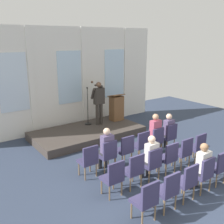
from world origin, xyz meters
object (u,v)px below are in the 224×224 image
(audience_r2_c3, at_px, (201,164))
(chair_r2_c1, at_px, (168,189))
(chair_r0_c5, at_px, (169,135))
(audience_r0_c1, at_px, (106,147))
(chair_r0_c4, at_px, (156,139))
(chair_r0_c3, at_px, (141,144))
(chair_r1_c3, at_px, (169,156))
(chair_r0_c2, at_px, (125,148))
(audience_r0_c5, at_px, (168,130))
(audience_r1_c2, at_px, (150,155))
(chair_r1_c0, at_px, (113,176))
(chair_r1_c4, at_px, (183,151))
(audience_r0_c4, at_px, (154,132))
(speaker, at_px, (99,100))
(chair_r2_c2, at_px, (187,180))
(chair_r1_c2, at_px, (152,162))
(lectern, at_px, (116,108))
(chair_r1_c1, at_px, (134,169))
(chair_r1_c5, at_px, (197,146))
(chair_r0_c0, at_px, (89,159))
(chair_r0_c1, at_px, (108,154))
(chair_r2_c3, at_px, (203,172))
(mic_stand, at_px, (88,116))
(chair_r2_c4, at_px, (219,165))
(chair_r2_c0, at_px, (146,199))

(audience_r2_c3, bearing_deg, chair_r2_c1, -176.26)
(chair_r0_c5, bearing_deg, audience_r0_c1, 178.13)
(chair_r0_c4, height_order, audience_r2_c3, audience_r2_c3)
(chair_r0_c3, distance_m, chair_r1_c3, 1.14)
(chair_r0_c2, relative_size, chair_r0_c3, 1.00)
(audience_r0_c5, height_order, audience_r1_c2, audience_r0_c5)
(chair_r1_c0, bearing_deg, chair_r1_c4, 0.00)
(audience_r0_c4, height_order, audience_r0_c5, audience_r0_c4)
(audience_r0_c1, bearing_deg, speaker, 60.35)
(audience_r1_c2, relative_size, chair_r2_c2, 1.36)
(chair_r1_c2, bearing_deg, chair_r0_c5, 30.95)
(chair_r2_c1, bearing_deg, chair_r1_c2, 60.93)
(speaker, xyz_separation_m, chair_r1_c0, (-2.32, -4.18, -0.78))
(chair_r0_c4, bearing_deg, lectern, 76.98)
(chair_r0_c2, distance_m, chair_r1_c1, 1.31)
(chair_r1_c5, distance_m, audience_r2_c3, 1.67)
(chair_r0_c2, height_order, audience_r0_c4, audience_r0_c4)
(chair_r0_c0, height_order, chair_r1_c3, same)
(chair_r0_c5, xyz_separation_m, chair_r1_c2, (-1.91, -1.14, 0.00))
(chair_r0_c1, bearing_deg, lectern, 49.77)
(chair_r0_c4, xyz_separation_m, audience_r0_c4, (-0.00, 0.08, 0.23))
(audience_r0_c1, height_order, chair_r0_c3, audience_r0_c1)
(chair_r0_c2, xyz_separation_m, chair_r0_c5, (1.91, 0.00, 0.00))
(chair_r1_c4, bearing_deg, chair_r2_c3, -119.07)
(chair_r0_c1, xyz_separation_m, chair_r0_c4, (1.91, 0.00, 0.00))
(speaker, xyz_separation_m, audience_r1_c2, (-1.04, -4.10, -0.61))
(chair_r1_c1, bearing_deg, audience_r1_c2, 7.52)
(mic_stand, distance_m, audience_r2_c3, 5.52)
(chair_r0_c1, bearing_deg, chair_r0_c3, 0.00)
(chair_r0_c5, bearing_deg, chair_r2_c4, -105.53)
(audience_r0_c1, xyz_separation_m, chair_r1_c3, (1.27, -1.23, -0.18))
(chair_r1_c3, height_order, chair_r2_c1, same)
(audience_r0_c1, relative_size, chair_r2_c2, 1.37)
(lectern, height_order, chair_r2_c3, lectern)
(chair_r0_c3, relative_size, chair_r1_c1, 1.00)
(chair_r0_c1, height_order, chair_r1_c2, same)
(chair_r0_c1, relative_size, chair_r2_c3, 1.00)
(chair_r0_c4, xyz_separation_m, chair_r1_c0, (-2.55, -1.14, 0.00))
(chair_r1_c4, relative_size, chair_r1_c5, 1.00)
(chair_r1_c3, bearing_deg, chair_r2_c3, -90.00)
(chair_r0_c4, bearing_deg, speaker, 94.30)
(speaker, distance_m, lectern, 1.06)
(audience_r0_c4, xyz_separation_m, audience_r1_c2, (-1.27, -1.14, -0.05))
(chair_r2_c3, bearing_deg, audience_r1_c2, 117.38)
(chair_r2_c0, bearing_deg, chair_r0_c3, 50.18)
(chair_r0_c3, height_order, chair_r0_c5, same)
(chair_r2_c0, height_order, chair_r2_c2, same)
(chair_r2_c1, bearing_deg, chair_r0_c2, 74.47)
(mic_stand, xyz_separation_m, chair_r0_c3, (-0.05, -3.32, -0.09))
(chair_r0_c4, bearing_deg, chair_r1_c2, -138.03)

